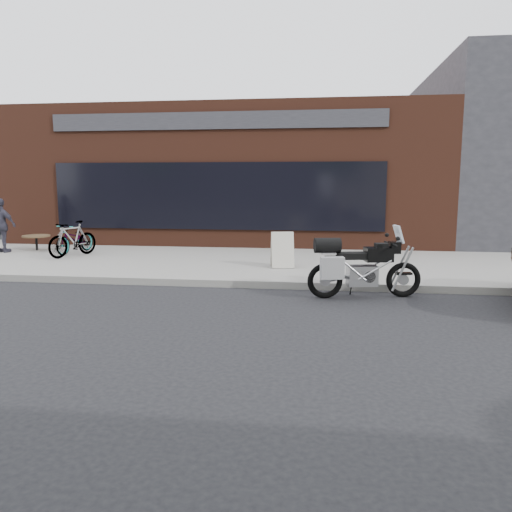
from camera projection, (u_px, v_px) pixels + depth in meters
The scene contains 9 objects.
ground at pixel (221, 358), 6.11m from camera, with size 120.00×120.00×0.00m, color black.
near_sidewalk at pixel (275, 261), 12.96m from camera, with size 44.00×6.00×0.15m, color gray.
storefront at pixel (242, 178), 19.74m from camera, with size 14.00×10.07×4.50m.
motorcycle at pixel (358, 267), 9.16m from camera, with size 2.12×0.95×1.35m.
bicycle_front at pixel (75, 239), 13.91m from camera, with size 0.53×1.52×0.80m, color gray.
bicycle_rear at pixel (73, 239), 13.27m from camera, with size 0.44×1.57×0.94m, color gray.
sandwich_sign at pixel (282, 249), 11.64m from camera, with size 0.60×0.57×0.83m.
cafe_table at pixel (36, 236), 14.46m from camera, with size 0.77×0.77×0.44m.
cafe_patron_right at pixel (1, 225), 13.98m from camera, with size 0.90×0.37×1.53m, color #373644.
Camera 1 is at (1.20, -5.74, 2.14)m, focal length 35.00 mm.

